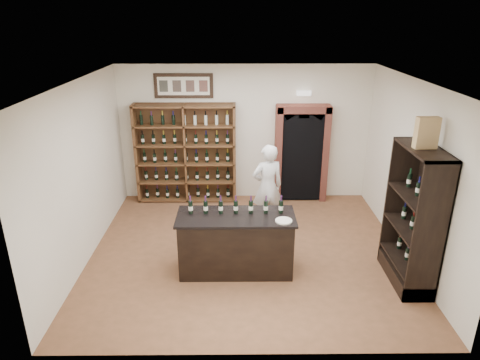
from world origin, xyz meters
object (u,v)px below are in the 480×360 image
side_cabinet (412,238)px  wine_crate (427,133)px  counter_bottle_0 (191,207)px  shopkeeper (267,187)px  tasting_counter (236,244)px  wine_shelf (186,153)px

side_cabinet → wine_crate: bearing=-173.1°
counter_bottle_0 → wine_crate: (3.40, -0.40, 1.32)m
shopkeeper → wine_crate: (2.06, -1.88, 1.58)m
counter_bottle_0 → wine_crate: size_ratio=0.67×
tasting_counter → side_cabinet: 2.75m
side_cabinet → shopkeeper: size_ratio=1.30×
counter_bottle_0 → tasting_counter: bearing=-7.3°
tasting_counter → shopkeeper: bearing=68.7°
shopkeeper → wine_crate: size_ratio=3.79×
wine_shelf → counter_bottle_0: (0.38, -2.84, 0.01)m
wine_shelf → side_cabinet: same height
shopkeeper → wine_crate: bearing=121.5°
counter_bottle_0 → side_cabinet: bearing=-6.5°
wine_crate → shopkeeper: bearing=134.2°
wine_shelf → wine_crate: 5.15m
wine_shelf → side_cabinet: size_ratio=1.00×
counter_bottle_0 → shopkeeper: 2.01m
tasting_counter → counter_bottle_0: bearing=172.7°
side_cabinet → wine_crate: 1.67m
counter_bottle_0 → wine_crate: wine_crate is taller
wine_shelf → shopkeeper: bearing=-38.5°
wine_crate → side_cabinet: bearing=3.4°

